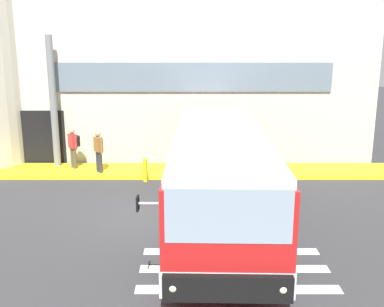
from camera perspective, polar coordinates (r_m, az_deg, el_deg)
name	(u,v)px	position (r m, az deg, el deg)	size (l,w,h in m)	color
ground_plane	(157,217)	(13.71, -4.54, -8.08)	(80.00, 90.00, 0.02)	#353538
bay_paint_stripes	(236,289)	(9.93, 5.71, -16.95)	(4.40, 3.96, 0.01)	silver
terminal_building	(158,66)	(24.33, -4.33, 11.18)	(19.47, 13.80, 8.10)	beige
boarding_curb	(165,171)	(18.22, -3.46, -2.26)	(21.67, 2.00, 0.15)	yellow
entry_support_column	(51,102)	(19.10, -17.67, 6.28)	(0.28, 0.28, 5.35)	slate
bus_main_foreground	(217,175)	(13.19, 3.18, -2.77)	(3.27, 10.45, 2.70)	red
passenger_near_column	(71,145)	(18.79, -15.24, 1.04)	(0.51, 0.51, 1.68)	#4C4233
passenger_by_doorway	(96,150)	(17.90, -12.18, 0.49)	(0.42, 0.47, 1.68)	#2D2D33
safety_bollard_yellow	(143,170)	(17.03, -6.29, -2.14)	(0.18, 0.18, 0.90)	yellow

